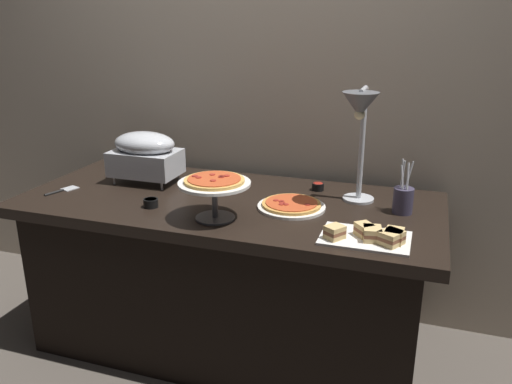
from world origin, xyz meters
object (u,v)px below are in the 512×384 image
object	(u,v)px
heat_lamp	(360,117)
pizza_plate_front	(291,205)
utensil_holder	(403,199)
serving_spatula	(62,190)
sandwich_platter	(371,236)
sauce_cup_near	(151,203)
chafing_dish	(145,154)
pizza_plate_center	(214,186)
sauce_cup_far	(318,186)

from	to	relation	value
heat_lamp	pizza_plate_front	bearing A→B (deg)	-162.60
heat_lamp	utensil_holder	world-z (taller)	heat_lamp
pizza_plate_front	serving_spatula	distance (m)	1.10
sandwich_platter	sauce_cup_near	bearing A→B (deg)	175.98
chafing_dish	pizza_plate_center	size ratio (longest dim) A/B	1.12
sauce_cup_far	sauce_cup_near	bearing A→B (deg)	-144.31
sandwich_platter	sauce_cup_far	distance (m)	0.61
heat_lamp	pizza_plate_center	size ratio (longest dim) A/B	1.74
chafing_dish	pizza_plate_center	world-z (taller)	chafing_dish
pizza_plate_center	sauce_cup_far	size ratio (longest dim) A/B	5.14
chafing_dish	utensil_holder	xyz separation A→B (m)	(1.24, -0.04, -0.09)
pizza_plate_center	sauce_cup_near	size ratio (longest dim) A/B	4.59
serving_spatula	heat_lamp	bearing A→B (deg)	8.60
pizza_plate_center	pizza_plate_front	bearing A→B (deg)	39.49
sauce_cup_near	sauce_cup_far	size ratio (longest dim) A/B	1.12
sauce_cup_far	pizza_plate_center	bearing A→B (deg)	-122.96
sauce_cup_near	sauce_cup_far	distance (m)	0.79
sandwich_platter	heat_lamp	bearing A→B (deg)	107.88
pizza_plate_center	serving_spatula	xyz separation A→B (m)	(-0.83, 0.10, -0.14)
pizza_plate_front	sauce_cup_far	bearing A→B (deg)	78.42
sandwich_platter	utensil_holder	size ratio (longest dim) A/B	1.44
utensil_holder	pizza_plate_center	bearing A→B (deg)	-156.56
chafing_dish	pizza_plate_front	world-z (taller)	chafing_dish
utensil_holder	chafing_dish	bearing A→B (deg)	178.26
pizza_plate_center	utensil_holder	size ratio (longest dim) A/B	1.29
heat_lamp	pizza_plate_front	distance (m)	0.47
pizza_plate_center	sauce_cup_far	bearing A→B (deg)	57.04
chafing_dish	sauce_cup_far	distance (m)	0.86
sauce_cup_near	heat_lamp	bearing A→B (deg)	17.35
chafing_dish	sauce_cup_far	size ratio (longest dim) A/B	5.73
pizza_plate_center	serving_spatula	bearing A→B (deg)	173.44
chafing_dish	pizza_plate_center	distance (m)	0.63
sandwich_platter	utensil_holder	bearing A→B (deg)	75.10
chafing_dish	sauce_cup_far	xyz separation A→B (m)	(0.84, 0.15, -0.13)
pizza_plate_center	sandwich_platter	world-z (taller)	pizza_plate_center
heat_lamp	sauce_cup_near	xyz separation A→B (m)	(-0.85, -0.26, -0.38)
chafing_dish	heat_lamp	distance (m)	1.08
heat_lamp	utensil_holder	xyz separation A→B (m)	(0.20, 0.01, -0.34)
chafing_dish	pizza_plate_center	xyz separation A→B (m)	(0.52, -0.35, -0.00)
sauce_cup_near	sauce_cup_far	world-z (taller)	sauce_cup_near
pizza_plate_front	sandwich_platter	distance (m)	0.44
chafing_dish	utensil_holder	size ratio (longest dim) A/B	1.44
heat_lamp	sauce_cup_near	size ratio (longest dim) A/B	8.00
utensil_holder	serving_spatula	bearing A→B (deg)	-171.99
utensil_holder	sandwich_platter	bearing A→B (deg)	-104.90
pizza_plate_center	sandwich_platter	distance (m)	0.64
heat_lamp	sandwich_platter	distance (m)	0.51
heat_lamp	sauce_cup_far	distance (m)	0.47
serving_spatula	pizza_plate_front	bearing A→B (deg)	6.42
heat_lamp	pizza_plate_center	distance (m)	0.66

